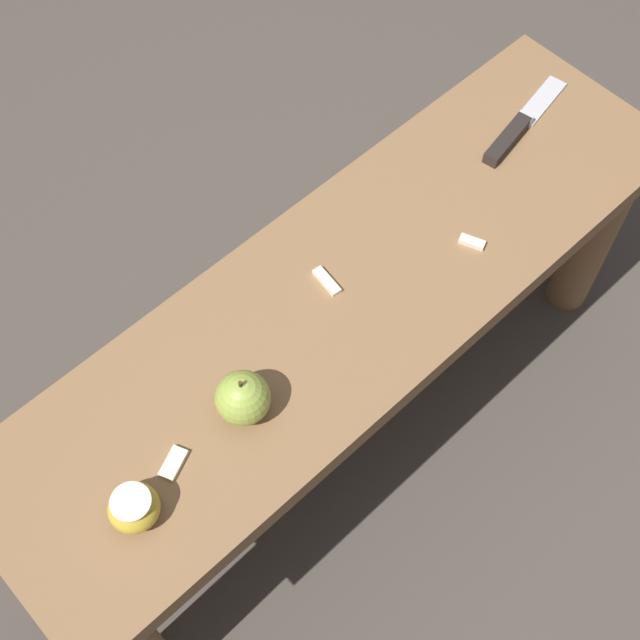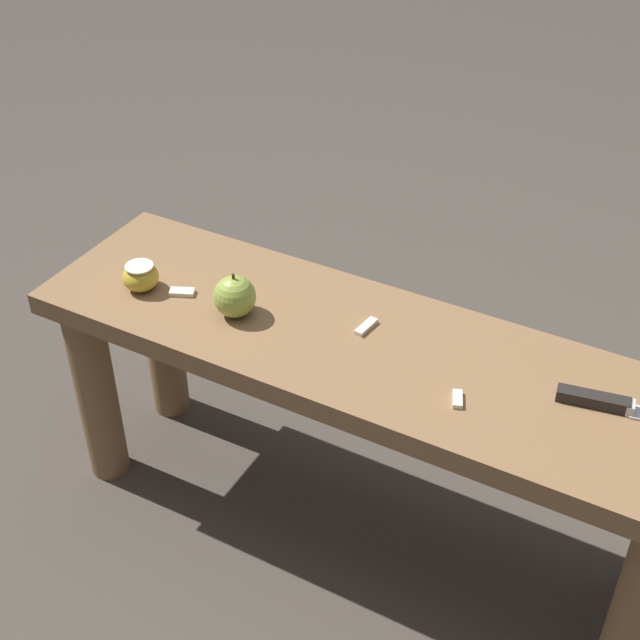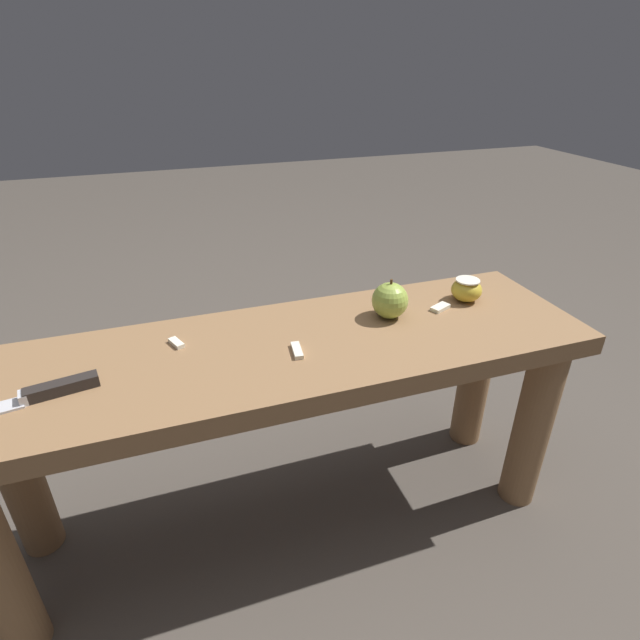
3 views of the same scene
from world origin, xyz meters
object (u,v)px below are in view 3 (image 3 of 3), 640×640
object	(u,v)px
knife	(43,393)
apple_cut	(467,290)
apple_whole	(390,300)
wooden_bench	(288,393)

from	to	relation	value
knife	apple_cut	world-z (taller)	apple_cut
apple_whole	knife	bearing A→B (deg)	-173.63
knife	apple_whole	size ratio (longest dim) A/B	2.72
knife	apple_whole	bearing A→B (deg)	176.03
apple_whole	apple_cut	bearing A→B (deg)	4.73
wooden_bench	apple_whole	size ratio (longest dim) A/B	14.13
apple_whole	apple_cut	size ratio (longest dim) A/B	1.27
wooden_bench	apple_cut	world-z (taller)	apple_cut
knife	apple_whole	distance (m)	0.64
wooden_bench	knife	bearing A→B (deg)	-175.29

